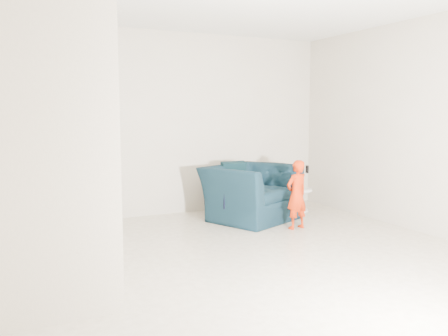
{
  "coord_description": "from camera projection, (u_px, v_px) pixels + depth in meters",
  "views": [
    {
      "loc": [
        -2.31,
        -3.95,
        1.52
      ],
      "look_at": [
        0.15,
        1.2,
        0.85
      ],
      "focal_mm": 38.0,
      "sensor_mm": 36.0,
      "label": 1
    }
  ],
  "objects": [
    {
      "name": "cushion",
      "position": [
        233.0,
        174.0,
        6.97
      ],
      "size": [
        0.38,
        0.18,
        0.37
      ],
      "primitive_type": "cube",
      "rotation": [
        0.21,
        0.0,
        0.0
      ],
      "color": "black",
      "rests_on": "armchair"
    },
    {
      "name": "back_wall",
      "position": [
        170.0,
        124.0,
        7.01
      ],
      "size": [
        5.0,
        0.0,
        5.0
      ],
      "primitive_type": "plane",
      "rotation": [
        1.57,
        0.0,
        0.0
      ],
      "color": "#AEA08D",
      "rests_on": "floor"
    },
    {
      "name": "armchair",
      "position": [
        251.0,
        193.0,
        6.73
      ],
      "size": [
        1.51,
        1.43,
        0.77
      ],
      "primitive_type": "imported",
      "rotation": [
        0.0,
        0.0,
        0.42
      ],
      "color": "black",
      "rests_on": "floor"
    },
    {
      "name": "right_wall",
      "position": [
        446.0,
        127.0,
        5.61
      ],
      "size": [
        0.0,
        5.5,
        5.5
      ],
      "primitive_type": "plane",
      "rotation": [
        1.57,
        0.0,
        -1.57
      ],
      "color": "#AEA08D",
      "rests_on": "floor"
    },
    {
      "name": "throw",
      "position": [
        219.0,
        188.0,
        6.51
      ],
      "size": [
        0.04,
        0.45,
        0.5
      ],
      "primitive_type": "cube",
      "color": "black",
      "rests_on": "armchair"
    },
    {
      "name": "phone",
      "position": [
        307.0,
        169.0,
        6.14
      ],
      "size": [
        0.03,
        0.05,
        0.1
      ],
      "primitive_type": "cube",
      "rotation": [
        0.0,
        0.0,
        -0.14
      ],
      "color": "black",
      "rests_on": "toddler"
    },
    {
      "name": "floor",
      "position": [
        262.0,
        266.0,
        4.7
      ],
      "size": [
        5.5,
        5.5,
        0.0
      ],
      "primitive_type": "plane",
      "color": "gray",
      "rests_on": "ground"
    },
    {
      "name": "toddler",
      "position": [
        297.0,
        195.0,
        6.19
      ],
      "size": [
        0.36,
        0.27,
        0.91
      ],
      "primitive_type": "imported",
      "rotation": [
        0.0,
        0.0,
        3.32
      ],
      "color": "#A52105",
      "rests_on": "floor"
    },
    {
      "name": "staircase",
      "position": [
        38.0,
        177.0,
        4.23
      ],
      "size": [
        1.02,
        3.03,
        3.62
      ],
      "color": "#ADA089",
      "rests_on": "floor"
    },
    {
      "name": "side_table",
      "position": [
        301.0,
        196.0,
        7.32
      ],
      "size": [
        0.35,
        0.35,
        0.35
      ],
      "color": "silver",
      "rests_on": "floor"
    }
  ]
}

